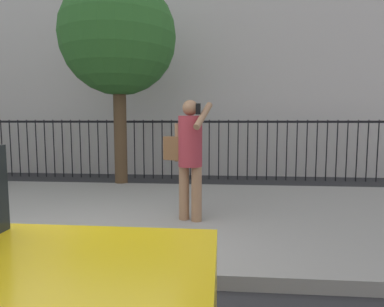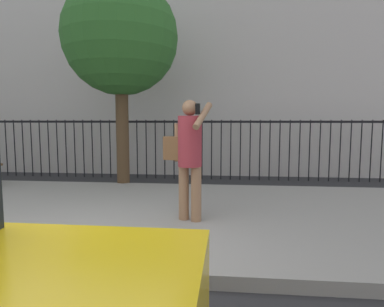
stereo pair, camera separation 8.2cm
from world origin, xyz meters
name	(u,v)px [view 1 (the left image)]	position (x,y,z in m)	size (l,w,h in m)	color
ground_plane	(46,283)	(0.00, 0.00, 0.00)	(60.00, 60.00, 0.00)	#28282B
sidewalk	(116,213)	(0.00, 2.20, 0.07)	(28.00, 4.40, 0.15)	gray
building_facade	(171,21)	(0.00, 8.50, 4.92)	(28.00, 4.00, 9.84)	#BCB7B2
iron_fence	(157,141)	(0.00, 5.90, 1.02)	(12.03, 0.04, 1.60)	black
pedestrian_on_phone	(189,151)	(1.25, 1.71, 1.16)	(0.72, 0.54, 1.73)	#936B4C
street_tree_mid	(118,38)	(-0.58, 4.45, 3.41)	(2.58, 2.58, 4.73)	#4C3823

